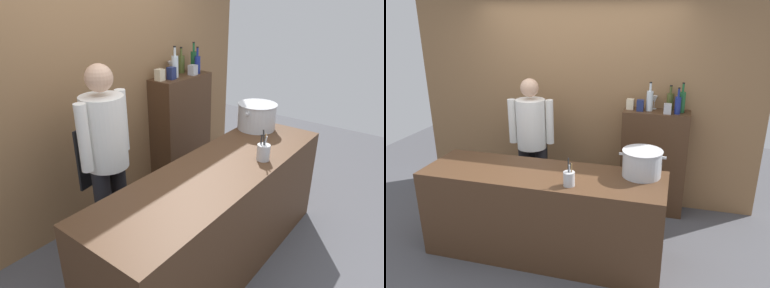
{
  "view_description": "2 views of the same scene",
  "coord_description": "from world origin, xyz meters",
  "views": [
    {
      "loc": [
        -1.98,
        -1.28,
        2.11
      ],
      "look_at": [
        0.12,
        0.36,
        0.96
      ],
      "focal_mm": 32.33,
      "sensor_mm": 36.0,
      "label": 1
    },
    {
      "loc": [
        1.18,
        -3.01,
        2.34
      ],
      "look_at": [
        0.25,
        0.38,
        1.09
      ],
      "focal_mm": 34.27,
      "sensor_mm": 36.0,
      "label": 2
    }
  ],
  "objects": [
    {
      "name": "wine_bottle_cobalt",
      "position": [
        1.2,
        1.12,
        1.39
      ],
      "size": [
        0.07,
        0.07,
        0.3
      ],
      "color": "navy",
      "rests_on": "bar_cabinet"
    },
    {
      "name": "bar_cabinet",
      "position": [
        0.98,
        1.19,
        0.64
      ],
      "size": [
        0.76,
        0.32,
        1.28
      ],
      "primitive_type": "cube",
      "color": "#472D1C",
      "rests_on": "ground_plane"
    },
    {
      "name": "utensil_crock",
      "position": [
        0.33,
        -0.2,
        0.97
      ],
      "size": [
        0.1,
        0.1,
        0.26
      ],
      "color": "#B7BABF",
      "rests_on": "prep_counter"
    },
    {
      "name": "wine_bottle_clear",
      "position": [
        0.89,
        1.19,
        1.4
      ],
      "size": [
        0.08,
        0.08,
        0.33
      ],
      "color": "silver",
      "rests_on": "bar_cabinet"
    },
    {
      "name": "chef",
      "position": [
        -0.43,
        0.8,
        0.96
      ],
      "size": [
        0.52,
        0.38,
        1.66
      ],
      "rotation": [
        0.0,
        0.0,
        3.32
      ],
      "color": "black",
      "rests_on": "ground_plane"
    },
    {
      "name": "wine_bottle_olive",
      "position": [
        1.11,
        1.29,
        1.39
      ],
      "size": [
        0.08,
        0.08,
        0.29
      ],
      "color": "#475123",
      "rests_on": "bar_cabinet"
    },
    {
      "name": "ground_plane",
      "position": [
        0.0,
        0.0,
        0.0
      ],
      "size": [
        8.0,
        8.0,
        0.0
      ],
      "primitive_type": "plane",
      "color": "#4C4C51"
    },
    {
      "name": "spice_tin_cream",
      "position": [
        0.66,
        1.21,
        1.34
      ],
      "size": [
        0.08,
        0.08,
        0.12
      ],
      "primitive_type": "cube",
      "color": "beige",
      "rests_on": "bar_cabinet"
    },
    {
      "name": "spice_tin_navy",
      "position": [
        0.79,
        1.16,
        1.34
      ],
      "size": [
        0.08,
        0.08,
        0.13
      ],
      "primitive_type": "cube",
      "color": "navy",
      "rests_on": "bar_cabinet"
    },
    {
      "name": "wine_glass_short",
      "position": [
        0.94,
        1.29,
        1.39
      ],
      "size": [
        0.08,
        0.08,
        0.16
      ],
      "color": "silver",
      "rests_on": "bar_cabinet"
    },
    {
      "name": "prep_counter",
      "position": [
        0.0,
        0.0,
        0.45
      ],
      "size": [
        2.36,
        0.7,
        0.9
      ],
      "primitive_type": "cube",
      "color": "#472D1C",
      "rests_on": "ground_plane"
    },
    {
      "name": "stockpot_large",
      "position": [
        0.93,
        0.19,
        1.03
      ],
      "size": [
        0.44,
        0.38,
        0.25
      ],
      "color": "#B7BABF",
      "rests_on": "prep_counter"
    },
    {
      "name": "spice_tin_silver",
      "position": [
        1.1,
        1.11,
        1.34
      ],
      "size": [
        0.08,
        0.08,
        0.11
      ],
      "primitive_type": "cube",
      "color": "#B2B2B7",
      "rests_on": "bar_cabinet"
    },
    {
      "name": "brick_back_panel",
      "position": [
        0.0,
        1.4,
        1.5
      ],
      "size": [
        4.4,
        0.1,
        3.0
      ],
      "primitive_type": "cube",
      "color": "olive",
      "rests_on": "ground_plane"
    },
    {
      "name": "wine_bottle_green",
      "position": [
        1.25,
        1.21,
        1.41
      ],
      "size": [
        0.07,
        0.07,
        0.34
      ],
      "color": "#1E592D",
      "rests_on": "bar_cabinet"
    }
  ]
}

